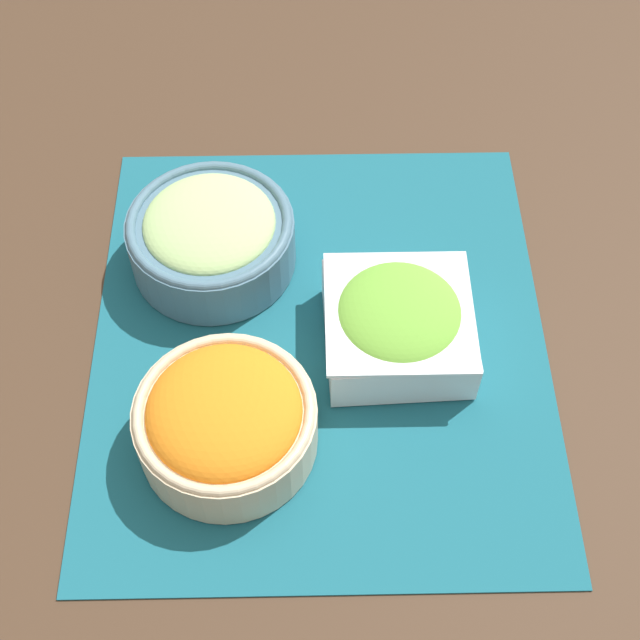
{
  "coord_description": "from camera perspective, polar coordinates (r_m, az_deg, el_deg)",
  "views": [
    {
      "loc": [
        -0.46,
        0.01,
        0.71
      ],
      "look_at": [
        0.0,
        0.0,
        0.03
      ],
      "focal_mm": 50.0,
      "sensor_mm": 36.0,
      "label": 1
    }
  ],
  "objects": [
    {
      "name": "carrot_bowl",
      "position": [
        0.76,
        -6.06,
        -6.39
      ],
      "size": [
        0.16,
        0.16,
        0.07
      ],
      "color": "beige",
      "rests_on": "placemat"
    },
    {
      "name": "placemat",
      "position": [
        0.84,
        0.0,
        -1.23
      ],
      "size": [
        0.49,
        0.43,
        0.0
      ],
      "color": "#195B6B",
      "rests_on": "ground_plane"
    },
    {
      "name": "lettuce_bowl",
      "position": [
        0.82,
        5.02,
        -0.18
      ],
      "size": [
        0.14,
        0.14,
        0.06
      ],
      "color": "white",
      "rests_on": "placemat"
    },
    {
      "name": "ground_plane",
      "position": [
        0.85,
        0.0,
        -1.3
      ],
      "size": [
        3.0,
        3.0,
        0.0
      ],
      "primitive_type": "plane",
      "color": "#422D1E"
    },
    {
      "name": "cucumber_bowl",
      "position": [
        0.88,
        -6.98,
        5.38
      ],
      "size": [
        0.16,
        0.16,
        0.07
      ],
      "color": "slate",
      "rests_on": "placemat"
    }
  ]
}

